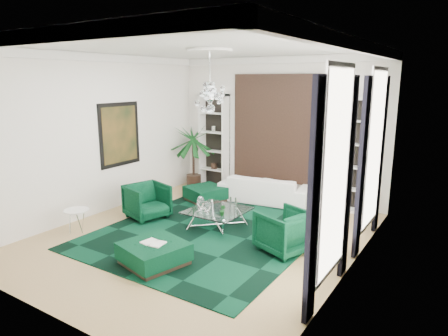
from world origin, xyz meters
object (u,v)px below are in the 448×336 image
Objects in this scene: armchair_left at (147,201)px; ottoman_front at (154,254)px; ottoman_side at (205,194)px; palm at (193,149)px; coffee_table at (217,219)px; armchair_right at (284,231)px; sofa at (265,189)px; side_table at (78,221)px.

ottoman_front is (1.80, -1.75, -0.21)m from armchair_left.
ottoman_side is 0.38× the size of palm.
coffee_table is 1.20× the size of ottoman_front.
armchair_right is 5.08m from palm.
sofa is at bearing -125.37° from armchair_right.
side_table is at bearing 174.84° from armchair_left.
ottoman_side is 1.73× the size of side_table.
side_table is (-2.40, 0.25, 0.05)m from ottoman_front.
ottoman_front is (1.40, -3.55, 0.00)m from ottoman_side.
ottoman_side is 1.76m from palm.
armchair_right is at bearing 115.57° from sofa.
armchair_left is (-1.75, -2.65, 0.06)m from sofa.
armchair_right is 0.99× the size of ottoman_side.
palm is at bearing -10.21° from sofa.
ottoman_side is at bearing -40.82° from palm.
sofa is at bearing 60.48° from side_table.
armchair_left is at bearing 135.81° from ottoman_front.
sofa is at bearing 90.00° from coffee_table.
sofa reaches higher than ottoman_front.
coffee_table is 2.10m from ottoman_front.
sofa is 2.68× the size of armchair_right.
sofa is 2.00× the size of coffee_table.
side_table is at bearing -106.86° from ottoman_side.
side_table is at bearing 52.61° from sofa.
coffee_table is at bearing -47.05° from ottoman_side.
armchair_right reaches higher than sofa.
armchair_right is 0.89× the size of ottoman_front.
side_table is at bearing -141.79° from coffee_table.
sofa is 1.00× the size of palm.
armchair_right reaches higher than ottoman_front.
coffee_table is at bearing -62.05° from armchair_left.
ottoman_front is (0.05, -4.40, -0.15)m from sofa.
side_table is (-2.35, -4.15, -0.10)m from sofa.
armchair_left reaches higher than ottoman_side.
side_table is at bearing -88.65° from palm.
palm is at bearing 139.18° from ottoman_side.
armchair_right is (3.50, 0.00, 0.00)m from armchair_left.
side_table reaches higher than ottoman_side.
coffee_table reaches higher than ottoman_front.
coffee_table is 2.99m from side_table.
armchair_left is at bearing 68.20° from side_table.
coffee_table is 1.98m from ottoman_side.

